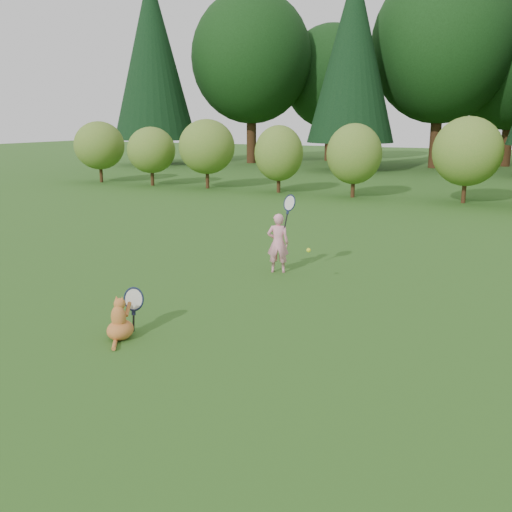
% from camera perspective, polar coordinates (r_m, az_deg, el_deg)
% --- Properties ---
extents(ground, '(100.00, 100.00, 0.00)m').
position_cam_1_polar(ground, '(8.17, -3.74, -5.82)').
color(ground, '#264D15').
rests_on(ground, ground).
extents(shrub_row, '(28.00, 3.00, 2.80)m').
position_cam_1_polar(shrub_row, '(20.09, 15.11, 9.37)').
color(shrub_row, '#4D7C26').
rests_on(shrub_row, ground).
extents(woodland_backdrop, '(48.00, 10.00, 15.00)m').
position_cam_1_polar(woodland_backdrop, '(30.31, 19.85, 21.91)').
color(woodland_backdrop, black).
rests_on(woodland_backdrop, ground).
extents(child, '(0.65, 0.46, 1.60)m').
position_cam_1_polar(child, '(10.21, 2.25, 1.43)').
color(child, pink).
rests_on(child, ground).
extents(cat, '(0.45, 0.76, 0.75)m').
position_cam_1_polar(cat, '(7.40, -13.43, -5.94)').
color(cat, '#B76D23').
rests_on(cat, ground).
extents(tennis_ball, '(0.07, 0.07, 0.07)m').
position_cam_1_polar(tennis_ball, '(9.36, 5.29, 0.58)').
color(tennis_ball, yellow).
rests_on(tennis_ball, ground).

